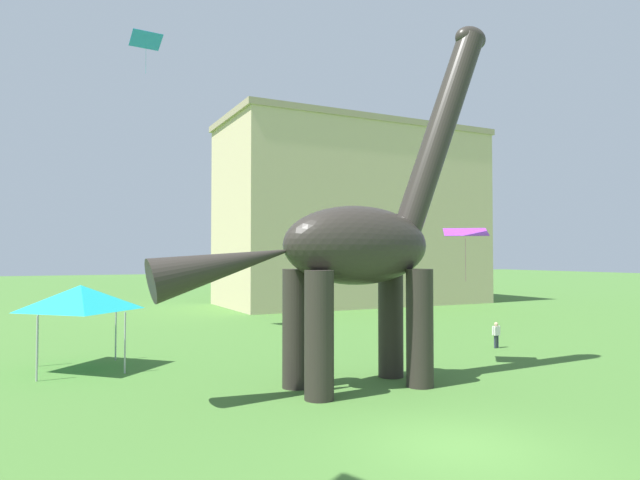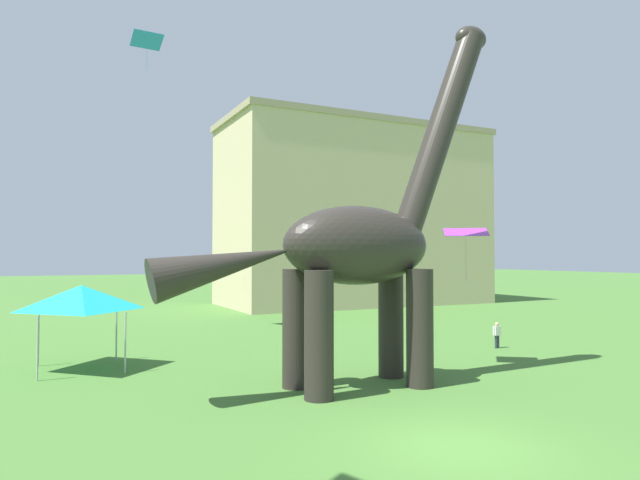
{
  "view_description": "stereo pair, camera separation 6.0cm",
  "coord_description": "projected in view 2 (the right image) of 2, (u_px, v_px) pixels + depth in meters",
  "views": [
    {
      "loc": [
        -7.92,
        -9.36,
        4.02
      ],
      "look_at": [
        -0.14,
        6.26,
        4.54
      ],
      "focal_mm": 31.26,
      "sensor_mm": 36.0,
      "label": 1
    },
    {
      "loc": [
        -7.87,
        -9.38,
        4.02
      ],
      "look_at": [
        -0.14,
        6.26,
        4.54
      ],
      "focal_mm": 31.26,
      "sensor_mm": 36.0,
      "label": 2
    }
  ],
  "objects": [
    {
      "name": "person_strolling_adult",
      "position": [
        497.0,
        332.0,
        24.38
      ],
      "size": [
        0.42,
        0.19,
        1.13
      ],
      "rotation": [
        0.0,
        0.0,
        2.3
      ],
      "color": "#2D3347",
      "rests_on": "ground_plane"
    },
    {
      "name": "background_building_block",
      "position": [
        354.0,
        215.0,
        47.8
      ],
      "size": [
        22.52,
        10.29,
        15.1
      ],
      "color": "#CCB78E",
      "rests_on": "ground_plane"
    },
    {
      "name": "dinosaur_sculpture",
      "position": [
        356.0,
        245.0,
        17.21
      ],
      "size": [
        11.55,
        2.45,
        12.07
      ],
      "rotation": [
        0.0,
        0.0,
        0.23
      ],
      "color": "#2D2823",
      "rests_on": "ground_plane"
    },
    {
      "name": "kite_near_high",
      "position": [
        147.0,
        40.0,
        29.43
      ],
      "size": [
        1.65,
        1.19,
        2.08
      ],
      "color": "#287AE5"
    },
    {
      "name": "kite_mid_center",
      "position": [
        466.0,
        232.0,
        20.4
      ],
      "size": [
        1.95,
        1.85,
        1.98
      ],
      "color": "purple"
    },
    {
      "name": "festival_canopy_tent",
      "position": [
        81.0,
        298.0,
        19.83
      ],
      "size": [
        3.15,
        3.15,
        3.0
      ],
      "color": "#B2B2B7",
      "rests_on": "ground_plane"
    },
    {
      "name": "ground_plane",
      "position": [
        457.0,
        446.0,
        11.77
      ],
      "size": [
        240.0,
        240.0,
        0.0
      ],
      "primitive_type": "plane",
      "color": "#42702D"
    }
  ]
}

